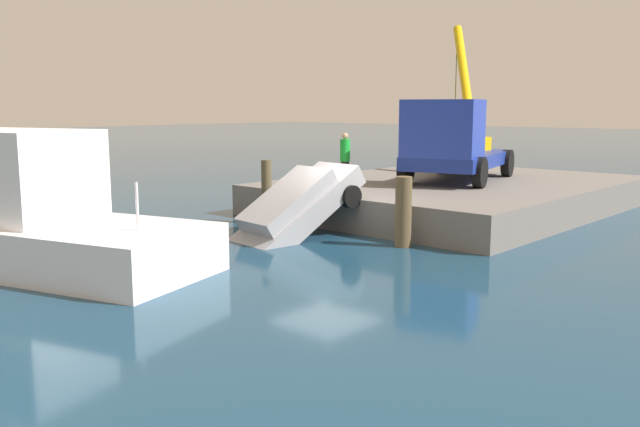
# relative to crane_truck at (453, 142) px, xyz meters

# --- Properties ---
(ground) EXTENTS (200.00, 200.00, 0.00)m
(ground) POSITION_rel_crane_truck_xyz_m (6.31, -0.19, -2.38)
(ground) COLOR navy
(dock) EXTENTS (12.41, 9.51, 1.00)m
(dock) POSITION_rel_crane_truck_xyz_m (-0.51, -0.19, -1.88)
(dock) COLOR slate
(dock) RESTS_ON ground
(crane_truck) EXTENTS (8.26, 5.43, 5.99)m
(crane_truck) POSITION_rel_crane_truck_xyz_m (0.00, 0.00, 0.00)
(crane_truck) COLOR navy
(crane_truck) RESTS_ON dock
(dock_worker) EXTENTS (0.34, 0.34, 1.70)m
(dock_worker) POSITION_rel_crane_truck_xyz_m (2.77, -2.50, -0.51)
(dock_worker) COLOR #282828
(dock_worker) RESTS_ON dock
(salvaged_car) EXTENTS (4.45, 2.40, 2.97)m
(salvaged_car) POSITION_rel_crane_truck_xyz_m (7.36, -0.67, -1.74)
(salvaged_car) COLOR #99999E
(salvaged_car) RESTS_ON ground
(piling_near) EXTENTS (0.32, 0.32, 1.97)m
(piling_near) POSITION_rel_crane_truck_xyz_m (6.12, -2.83, -1.40)
(piling_near) COLOR brown
(piling_near) RESTS_ON ground
(piling_mid) EXTENTS (0.43, 0.43, 1.82)m
(piling_mid) POSITION_rel_crane_truck_xyz_m (6.15, 2.32, -1.47)
(piling_mid) COLOR brown
(piling_mid) RESTS_ON ground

